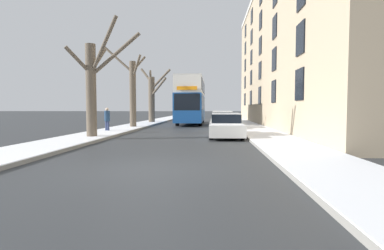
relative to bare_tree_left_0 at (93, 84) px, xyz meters
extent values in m
plane|color=#303335|center=(4.50, -7.82, -2.95)|extent=(320.00, 320.00, 0.00)
cube|color=gray|center=(-0.52, 45.18, -2.88)|extent=(2.62, 130.00, 0.13)
cube|color=white|center=(-0.52, 45.18, -2.80)|extent=(2.59, 130.00, 0.03)
cube|color=gray|center=(9.53, 45.18, -2.88)|extent=(2.62, 130.00, 0.13)
cube|color=white|center=(9.53, 45.18, -2.80)|extent=(2.59, 130.00, 0.03)
cube|color=tan|center=(15.33, 12.89, 4.24)|extent=(9.00, 36.63, 14.39)
cube|color=black|center=(10.80, 0.00, -0.07)|extent=(0.08, 1.40, 1.61)
cube|color=black|center=(10.80, 6.44, -0.07)|extent=(0.08, 1.40, 1.61)
cube|color=black|center=(10.80, 12.89, -0.07)|extent=(0.08, 1.40, 1.61)
cube|color=black|center=(10.80, 19.34, -0.07)|extent=(0.08, 1.40, 1.61)
cube|color=black|center=(10.80, 25.78, -0.07)|extent=(0.08, 1.40, 1.61)
cube|color=black|center=(10.80, 0.00, 2.23)|extent=(0.08, 1.40, 1.61)
cube|color=black|center=(10.80, 6.44, 2.23)|extent=(0.08, 1.40, 1.61)
cube|color=black|center=(10.80, 12.89, 2.23)|extent=(0.08, 1.40, 1.61)
cube|color=black|center=(10.80, 19.34, 2.23)|extent=(0.08, 1.40, 1.61)
cube|color=black|center=(10.80, 25.78, 2.23)|extent=(0.08, 1.40, 1.61)
cube|color=black|center=(10.80, 6.44, 4.53)|extent=(0.08, 1.40, 1.61)
cube|color=black|center=(10.80, 12.89, 4.53)|extent=(0.08, 1.40, 1.61)
cube|color=black|center=(10.80, 19.34, 4.53)|extent=(0.08, 1.40, 1.61)
cube|color=black|center=(10.80, 25.78, 4.53)|extent=(0.08, 1.40, 1.61)
cube|color=black|center=(10.80, 12.89, 6.84)|extent=(0.08, 1.40, 1.61)
cube|color=black|center=(10.80, 19.34, 6.84)|extent=(0.08, 1.40, 1.61)
cube|color=black|center=(10.80, 25.78, 6.84)|extent=(0.08, 1.40, 1.61)
cube|color=black|center=(10.80, 19.34, 9.14)|extent=(0.08, 1.40, 1.61)
cube|color=black|center=(10.80, 25.78, 9.14)|extent=(0.08, 1.40, 1.61)
cylinder|color=brown|center=(-0.14, 0.03, -0.41)|extent=(0.54, 0.54, 5.09)
cylinder|color=brown|center=(-0.58, -0.46, 1.19)|extent=(1.11, 1.20, 1.37)
cylinder|color=brown|center=(0.75, -0.50, 1.86)|extent=(2.01, 1.30, 2.90)
cylinder|color=brown|center=(1.24, -0.15, 1.50)|extent=(2.89, 0.57, 2.27)
cylinder|color=brown|center=(-0.03, 0.83, 1.40)|extent=(0.42, 1.74, 1.62)
cylinder|color=brown|center=(-0.17, 8.61, -0.20)|extent=(0.53, 0.53, 5.50)
cylinder|color=brown|center=(0.25, 8.19, 2.02)|extent=(1.09, 1.08, 1.88)
cylinder|color=brown|center=(0.26, 8.96, 2.38)|extent=(1.09, 0.93, 1.40)
cylinder|color=brown|center=(-1.41, 8.86, 2.73)|extent=(2.64, 0.69, 2.31)
cylinder|color=brown|center=(-0.33, 17.01, -0.40)|extent=(0.68, 0.68, 5.09)
cylinder|color=brown|center=(-0.51, 17.52, 1.93)|extent=(0.64, 1.29, 2.17)
cylinder|color=brown|center=(0.61, 16.03, 0.96)|extent=(2.14, 2.21, 1.91)
cylinder|color=brown|center=(0.75, 16.57, 1.83)|extent=(2.41, 1.15, 2.19)
cylinder|color=brown|center=(-0.97, 17.38, 2.34)|extent=(1.55, 1.03, 1.71)
cube|color=#194C99|center=(4.15, 15.64, -1.26)|extent=(2.53, 10.60, 2.69)
cube|color=silver|center=(4.15, 15.64, 0.85)|extent=(2.48, 10.39, 1.54)
cube|color=silver|center=(4.15, 15.64, 1.68)|extent=(2.48, 10.39, 0.12)
cube|color=black|center=(4.15, 15.64, -0.74)|extent=(2.56, 9.33, 1.40)
cube|color=black|center=(4.15, 15.64, 0.93)|extent=(2.56, 9.33, 1.17)
cube|color=black|center=(4.15, 10.36, -0.74)|extent=(2.28, 0.06, 1.47)
cube|color=orange|center=(4.15, 10.35, 0.47)|extent=(1.77, 0.05, 0.32)
cylinder|color=black|center=(3.05, 12.46, -2.46)|extent=(0.30, 0.97, 0.97)
cylinder|color=black|center=(5.25, 12.46, -2.46)|extent=(0.30, 0.97, 0.97)
cylinder|color=black|center=(3.05, 18.61, -2.46)|extent=(0.30, 0.97, 0.97)
cylinder|color=black|center=(5.25, 18.61, -2.46)|extent=(0.30, 0.97, 0.97)
cube|color=silver|center=(7.13, 1.44, -2.46)|extent=(1.87, 4.54, 0.63)
cube|color=black|center=(7.13, 1.62, -1.89)|extent=(1.61, 2.27, 0.52)
cube|color=white|center=(7.13, 1.62, -1.59)|extent=(1.57, 2.16, 0.06)
cube|color=white|center=(7.13, -0.17, -2.12)|extent=(1.68, 1.18, 0.05)
cylinder|color=black|center=(6.31, 0.08, -2.63)|extent=(0.20, 0.64, 0.64)
cylinder|color=black|center=(7.96, 0.08, -2.63)|extent=(0.20, 0.64, 0.64)
cylinder|color=black|center=(6.31, 2.80, -2.63)|extent=(0.20, 0.64, 0.64)
cylinder|color=black|center=(7.96, 2.80, -2.63)|extent=(0.20, 0.64, 0.64)
cube|color=silver|center=(7.13, 7.82, -2.48)|extent=(1.78, 4.47, 0.60)
cube|color=black|center=(7.13, 8.00, -1.89)|extent=(1.53, 2.23, 0.58)
cube|color=white|center=(7.13, 8.00, -1.55)|extent=(1.50, 2.12, 0.09)
cube|color=white|center=(7.13, 6.23, -2.14)|extent=(1.61, 1.17, 0.07)
cylinder|color=black|center=(6.35, 6.48, -2.63)|extent=(0.20, 0.64, 0.64)
cylinder|color=black|center=(7.92, 6.48, -2.63)|extent=(0.20, 0.64, 0.64)
cylinder|color=black|center=(6.35, 9.16, -2.63)|extent=(0.20, 0.64, 0.64)
cylinder|color=black|center=(7.92, 9.16, -2.63)|extent=(0.20, 0.64, 0.64)
cube|color=#9EA3AD|center=(7.13, 13.51, -2.50)|extent=(1.78, 4.23, 0.56)
cube|color=black|center=(7.13, 13.68, -1.96)|extent=(1.53, 2.12, 0.54)
cube|color=white|center=(7.13, 13.68, -1.64)|extent=(1.50, 2.01, 0.09)
cube|color=white|center=(7.13, 12.01, -2.19)|extent=(1.61, 1.11, 0.07)
cylinder|color=black|center=(6.35, 12.24, -2.62)|extent=(0.20, 0.66, 0.66)
cylinder|color=black|center=(7.92, 12.24, -2.62)|extent=(0.20, 0.66, 0.66)
cylinder|color=black|center=(6.35, 14.78, -2.62)|extent=(0.20, 0.66, 0.66)
cylinder|color=black|center=(7.92, 14.78, -2.62)|extent=(0.20, 0.66, 0.66)
cylinder|color=navy|center=(-0.83, 4.17, -2.55)|extent=(0.18, 0.18, 0.79)
cylinder|color=navy|center=(-0.68, 4.09, -2.55)|extent=(0.18, 0.18, 0.79)
cylinder|color=navy|center=(-0.76, 4.13, -1.81)|extent=(0.37, 0.37, 0.69)
sphere|color=beige|center=(-0.76, 4.13, -1.36)|extent=(0.22, 0.22, 0.22)
camera|label=1|loc=(6.37, -15.70, -1.28)|focal=28.00mm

